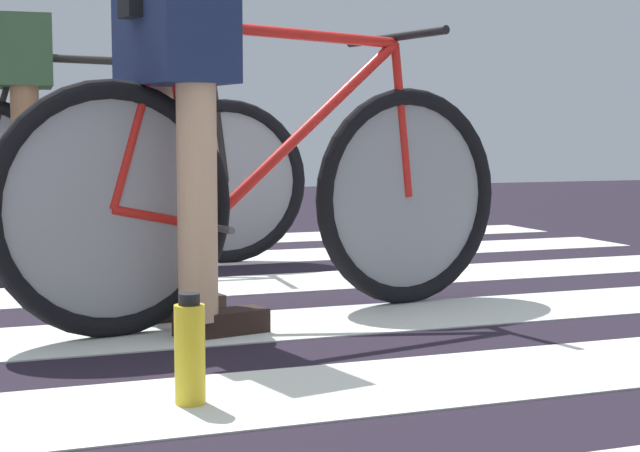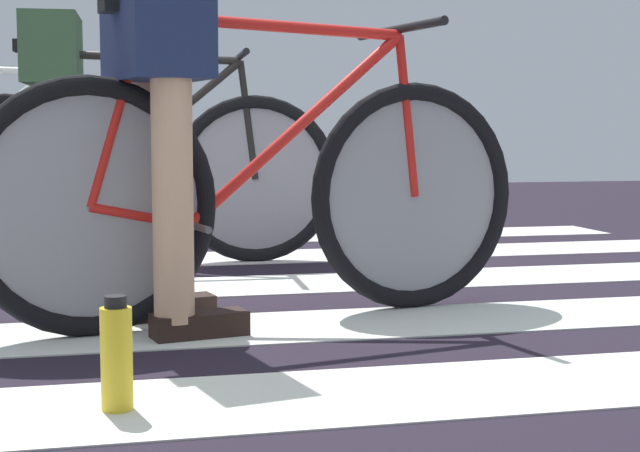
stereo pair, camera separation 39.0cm
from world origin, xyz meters
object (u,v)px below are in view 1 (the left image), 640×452
object	(u,v)px
bicycle_1_of_3	(273,193)
cyclist_1_of_3	(177,109)
water_bottle	(190,352)
bicycle_2_of_3	(105,177)
cyclist_2_of_3	(26,108)

from	to	relation	value
bicycle_1_of_3	cyclist_1_of_3	world-z (taller)	cyclist_1_of_3
cyclist_1_of_3	water_bottle	distance (m)	0.95
cyclist_1_of_3	water_bottle	size ratio (longest dim) A/B	4.15
bicycle_2_of_3	water_bottle	xyz separation A→B (m)	(-0.12, -2.17, -0.27)
water_bottle	bicycle_2_of_3	bearing A→B (deg)	86.87
cyclist_2_of_3	cyclist_1_of_3	bearing A→B (deg)	-73.48
bicycle_1_of_3	water_bottle	distance (m)	1.00
bicycle_1_of_3	cyclist_2_of_3	distance (m)	1.51
bicycle_1_of_3	bicycle_2_of_3	xyz separation A→B (m)	(-0.33, 1.32, 0.00)
bicycle_1_of_3	water_bottle	bearing A→B (deg)	-129.64
cyclist_1_of_3	cyclist_2_of_3	xyz separation A→B (m)	(-0.33, 1.40, 0.03)
bicycle_1_of_3	water_bottle	world-z (taller)	bicycle_1_of_3
cyclist_1_of_3	water_bottle	xyz separation A→B (m)	(-0.14, -0.78, -0.52)
bicycle_1_of_3	water_bottle	size ratio (longest dim) A/B	7.22
cyclist_1_of_3	bicycle_2_of_3	distance (m)	1.41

